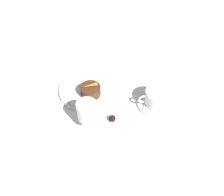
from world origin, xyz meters
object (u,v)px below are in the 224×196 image
dinner_plate (89,89)px  coffee_cup (158,97)px  fork (44,99)px  dessert_cake (90,91)px  wine_glass (87,112)px

dinner_plate → coffee_cup: 0.27m
dinner_plate → fork: 0.18m
dessert_cake → dinner_plate: bearing=-88.5°
wine_glass → fork: (0.15, -0.15, -0.07)m
dinner_plate → dessert_cake: (-0.00, 0.04, 0.03)m
wine_glass → dessert_cake: wine_glass is taller
wine_glass → coffee_cup: bearing=-169.8°
fork → wine_glass: bearing=135.3°
dinner_plate → wine_glass: size_ratio=2.19×
fork → dessert_cake: dessert_cake is taller
coffee_cup → fork: bearing=-14.4°
coffee_cup → dessert_cake: size_ratio=1.65×
fork → dinner_plate: bearing=-174.5°
coffee_cup → wine_glass: wine_glass is taller
dinner_plate → fork: dinner_plate is taller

